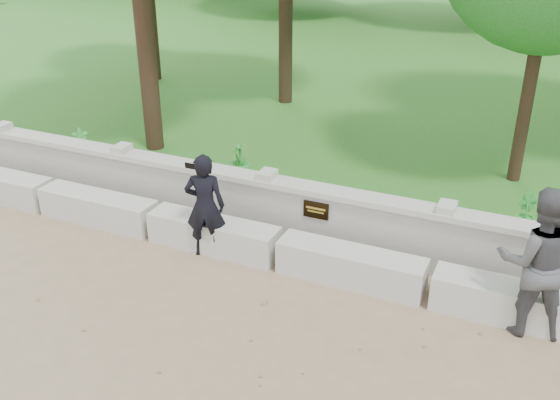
{
  "coord_description": "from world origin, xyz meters",
  "views": [
    {
      "loc": [
        2.97,
        -4.63,
        4.42
      ],
      "look_at": [
        0.02,
        1.9,
        0.96
      ],
      "focal_mm": 40.0,
      "sensor_mm": 36.0,
      "label": 1
    }
  ],
  "objects": [
    {
      "name": "ground",
      "position": [
        0.0,
        0.0,
        0.0
      ],
      "size": [
        80.0,
        80.0,
        0.0
      ],
      "primitive_type": "plane",
      "color": "#8D7356",
      "rests_on": "ground"
    },
    {
      "name": "lawn",
      "position": [
        0.0,
        14.0,
        0.12
      ],
      "size": [
        40.0,
        22.0,
        0.25
      ],
      "primitive_type": "cube",
      "color": "#26641F",
      "rests_on": "ground"
    },
    {
      "name": "concrete_bench",
      "position": [
        0.0,
        1.9,
        0.22
      ],
      "size": [
        11.9,
        0.45,
        0.45
      ],
      "color": "beige",
      "rests_on": "ground"
    },
    {
      "name": "parapet_wall",
      "position": [
        0.0,
        2.6,
        0.46
      ],
      "size": [
        12.5,
        0.35,
        0.9
      ],
      "color": "#B6B3AB",
      "rests_on": "ground"
    },
    {
      "name": "man_main",
      "position": [
        -1.02,
        1.75,
        0.74
      ],
      "size": [
        0.63,
        0.59,
        1.48
      ],
      "color": "black",
      "rests_on": "ground"
    },
    {
      "name": "visitor_left",
      "position": [
        3.12,
        1.8,
        0.88
      ],
      "size": [
        0.98,
        0.84,
        1.77
      ],
      "color": "#45454A",
      "rests_on": "ground"
    },
    {
      "name": "shrub_a",
      "position": [
        -4.44,
        3.3,
        0.55
      ],
      "size": [
        0.34,
        0.38,
        0.59
      ],
      "primitive_type": "imported",
      "rotation": [
        0.0,
        0.0,
        1.03
      ],
      "color": "green",
      "rests_on": "lawn"
    },
    {
      "name": "shrub_b",
      "position": [
        2.9,
        3.7,
        0.54
      ],
      "size": [
        0.35,
        0.39,
        0.57
      ],
      "primitive_type": "imported",
      "rotation": [
        0.0,
        0.0,
        1.96
      ],
      "color": "green",
      "rests_on": "lawn"
    },
    {
      "name": "shrub_d",
      "position": [
        -1.55,
        3.77,
        0.57
      ],
      "size": [
        0.37,
        0.4,
        0.63
      ],
      "primitive_type": "imported",
      "rotation": [
        0.0,
        0.0,
        4.89
      ],
      "color": "green",
      "rests_on": "lawn"
    }
  ]
}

